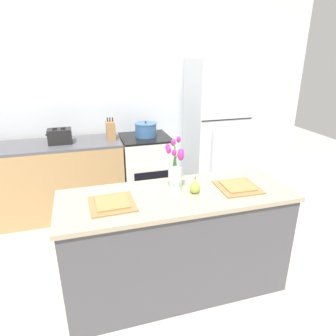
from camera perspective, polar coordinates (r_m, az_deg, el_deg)
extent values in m
plane|color=beige|center=(2.81, 1.55, -21.51)|extent=(10.00, 10.00, 0.00)
cube|color=silver|center=(4.05, -7.22, 13.18)|extent=(5.20, 0.08, 2.70)
cube|color=#4C4C51|center=(2.54, 1.65, -14.39)|extent=(1.76, 0.62, 0.86)
cube|color=tan|center=(2.31, 1.77, -5.35)|extent=(1.80, 0.66, 0.03)
cube|color=tan|center=(3.87, -21.23, -2.49)|extent=(1.68, 0.60, 0.89)
cube|color=#515156|center=(3.72, -22.16, 4.02)|extent=(1.68, 0.60, 0.03)
cube|color=silver|center=(3.92, -4.19, -0.68)|extent=(0.60, 0.60, 0.90)
cube|color=black|center=(3.77, -4.38, 5.82)|extent=(0.60, 0.60, 0.02)
cube|color=black|center=(3.66, -3.14, -2.88)|extent=(0.42, 0.01, 0.29)
cube|color=silver|center=(4.06, 8.91, 6.95)|extent=(0.68, 0.64, 1.84)
cube|color=black|center=(3.73, 11.20, 9.03)|extent=(0.67, 0.01, 0.01)
cylinder|color=#B2B5B7|center=(3.78, 8.26, 1.23)|extent=(0.02, 0.02, 0.80)
cylinder|color=silver|center=(2.31, 1.31, -2.04)|extent=(0.10, 0.10, 0.21)
cylinder|color=#569E4C|center=(2.28, 1.82, -0.44)|extent=(0.06, 0.02, 0.24)
ellipsoid|color=#B22889|center=(2.24, 2.51, 2.90)|extent=(0.04, 0.04, 0.07)
cylinder|color=#569E4C|center=(2.28, 1.56, 0.87)|extent=(0.06, 0.07, 0.33)
ellipsoid|color=#B22889|center=(2.26, 2.03, 5.48)|extent=(0.03, 0.03, 0.05)
cylinder|color=#569E4C|center=(2.29, 1.13, 0.58)|extent=(0.01, 0.05, 0.31)
ellipsoid|color=#B22889|center=(2.25, 0.97, 4.87)|extent=(0.04, 0.04, 0.06)
cylinder|color=#569E4C|center=(2.27, 0.97, 0.16)|extent=(0.08, 0.05, 0.28)
ellipsoid|color=#B22889|center=(2.23, -0.09, 3.99)|extent=(0.04, 0.04, 0.05)
cylinder|color=#569E4C|center=(2.26, 0.80, -0.14)|extent=(0.07, 0.03, 0.27)
ellipsoid|color=#B22889|center=(2.19, 0.12, 3.43)|extent=(0.04, 0.04, 0.05)
cylinder|color=#569E4C|center=(2.26, 1.28, -0.21)|extent=(0.04, 0.09, 0.26)
ellipsoid|color=#B22889|center=(2.17, 1.15, 2.94)|extent=(0.03, 0.03, 0.05)
cylinder|color=#569E4C|center=(2.26, 1.75, -0.68)|extent=(0.04, 0.07, 0.23)
ellipsoid|color=#B22889|center=(2.19, 2.42, 2.37)|extent=(0.05, 0.05, 0.07)
ellipsoid|color=#9EBC47|center=(2.30, 5.13, -3.73)|extent=(0.08, 0.08, 0.10)
cone|color=#9EBC47|center=(2.28, 5.18, -2.50)|extent=(0.05, 0.05, 0.04)
cylinder|color=brown|center=(2.27, 5.20, -1.92)|extent=(0.01, 0.01, 0.02)
cube|color=olive|center=(2.18, -10.59, -6.73)|extent=(0.33, 0.33, 0.01)
cube|color=#A37A42|center=(2.17, -10.61, -6.46)|extent=(0.24, 0.24, 0.01)
cube|color=olive|center=(2.46, 13.14, -3.58)|extent=(0.33, 0.33, 0.01)
cube|color=#A37A42|center=(2.45, 13.16, -3.32)|extent=(0.24, 0.24, 0.01)
cube|color=black|center=(3.66, -19.90, 5.71)|extent=(0.26, 0.18, 0.17)
cube|color=black|center=(3.64, -20.78, 6.91)|extent=(0.05, 0.11, 0.01)
cube|color=black|center=(3.64, -19.35, 7.07)|extent=(0.05, 0.11, 0.01)
cube|color=black|center=(3.67, -22.13, 5.85)|extent=(0.02, 0.02, 0.02)
cylinder|color=#386093|center=(3.77, -4.24, 7.20)|extent=(0.27, 0.27, 0.15)
cylinder|color=#386093|center=(3.75, -4.28, 8.45)|extent=(0.27, 0.27, 0.01)
sphere|color=black|center=(3.74, -4.29, 8.73)|extent=(0.02, 0.02, 0.02)
cube|color=#A37547|center=(3.65, -10.86, 6.98)|extent=(0.10, 0.14, 0.22)
cylinder|color=black|center=(3.62, -11.48, 9.00)|extent=(0.01, 0.01, 0.05)
cylinder|color=black|center=(3.62, -11.01, 9.04)|extent=(0.01, 0.01, 0.05)
cylinder|color=black|center=(3.63, -10.53, 9.09)|extent=(0.01, 0.01, 0.05)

